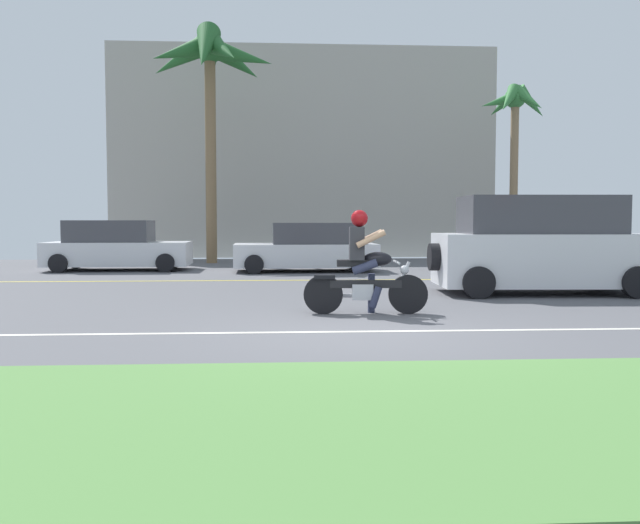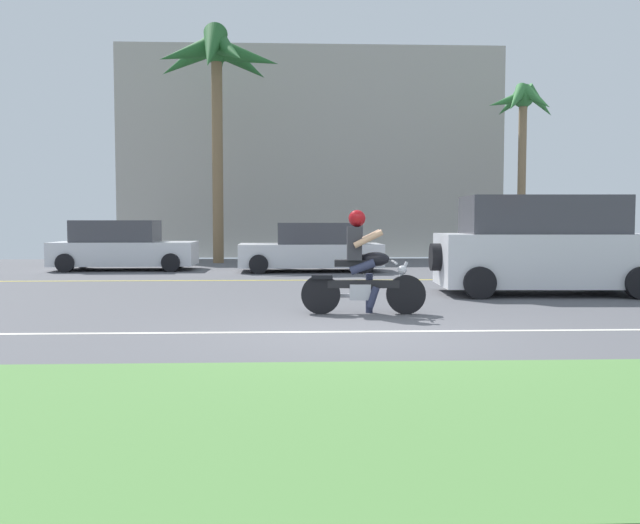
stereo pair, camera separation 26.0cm
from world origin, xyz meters
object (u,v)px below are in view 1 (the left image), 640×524
at_px(suv_nearby, 541,247).
at_px(palm_tree_0, 211,63).
at_px(motorcyclist, 365,270).
at_px(parked_car_1, 308,249).
at_px(parked_car_0, 116,247).
at_px(palm_tree_1, 514,115).

xyz_separation_m(suv_nearby, palm_tree_0, (-7.92, 10.66, 6.15)).
relative_size(motorcyclist, parked_car_1, 0.47).
bearing_deg(parked_car_1, palm_tree_0, 128.39).
height_order(suv_nearby, palm_tree_0, palm_tree_0).
bearing_deg(motorcyclist, parked_car_0, 122.34).
distance_m(suv_nearby, parked_car_0, 12.84).
height_order(parked_car_0, palm_tree_1, palm_tree_1).
relative_size(parked_car_1, palm_tree_0, 0.51).
bearing_deg(palm_tree_1, parked_car_1, -148.51).
height_order(suv_nearby, parked_car_0, suv_nearby).
bearing_deg(suv_nearby, palm_tree_0, 126.60).
xyz_separation_m(parked_car_0, parked_car_1, (5.92, -0.80, -0.03)).
distance_m(suv_nearby, palm_tree_0, 14.63).
xyz_separation_m(motorcyclist, parked_car_1, (-0.53, 9.39, -0.03)).
relative_size(motorcyclist, parked_car_0, 0.47).
xyz_separation_m(suv_nearby, palm_tree_1, (3.45, 11.47, 4.57)).
relative_size(suv_nearby, palm_tree_0, 0.55).
bearing_deg(parked_car_0, motorcyclist, -57.66).
bearing_deg(motorcyclist, palm_tree_1, 62.22).
xyz_separation_m(motorcyclist, suv_nearby, (4.10, 2.88, 0.27)).
bearing_deg(palm_tree_1, palm_tree_0, -175.94).
bearing_deg(parked_car_0, palm_tree_1, 16.51).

